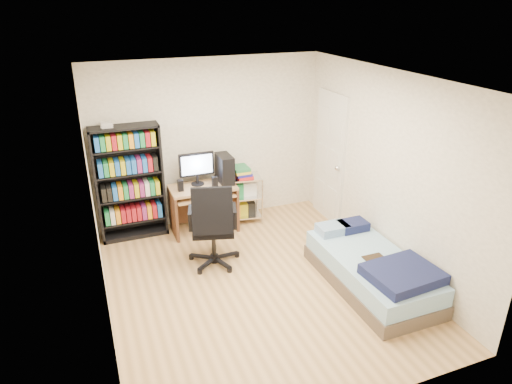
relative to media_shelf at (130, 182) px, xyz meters
name	(u,v)px	position (x,y,z in m)	size (l,w,h in m)	color
room	(258,191)	(1.23, -1.84, 0.39)	(3.58, 4.08, 2.58)	tan
media_shelf	(130,182)	(0.00, 0.00, 0.00)	(0.94, 0.31, 1.74)	black
computer_desk	(208,188)	(1.10, -0.17, -0.21)	(0.95, 0.55, 1.20)	tan
office_chair	(214,239)	(0.87, -1.20, -0.48)	(0.86, 0.86, 1.17)	black
wire_cart	(243,186)	(1.66, -0.13, -0.26)	(0.62, 0.48, 0.91)	silver
bed	(372,270)	(2.51, -2.38, -0.63)	(0.90, 1.80, 0.51)	brown
door	(330,158)	(2.95, -0.49, 0.14)	(0.12, 0.80, 2.00)	silver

